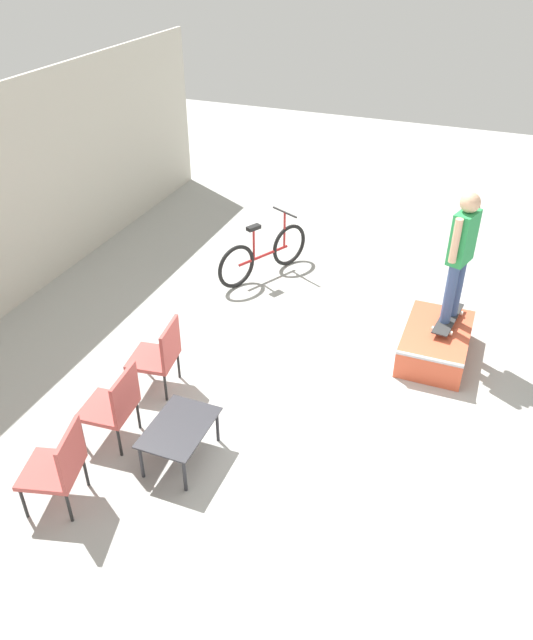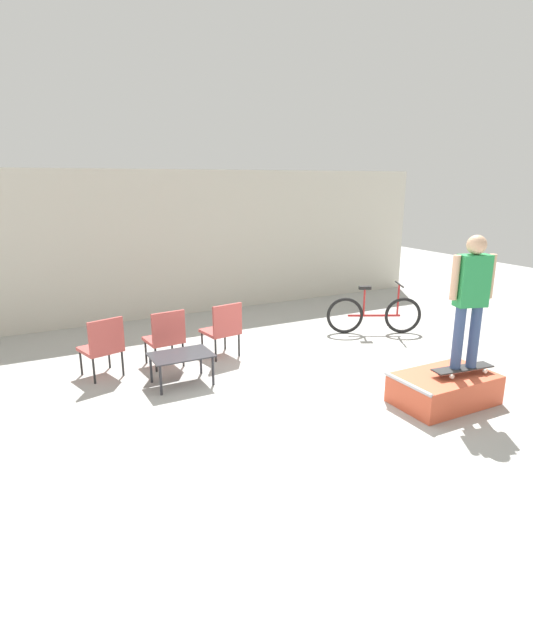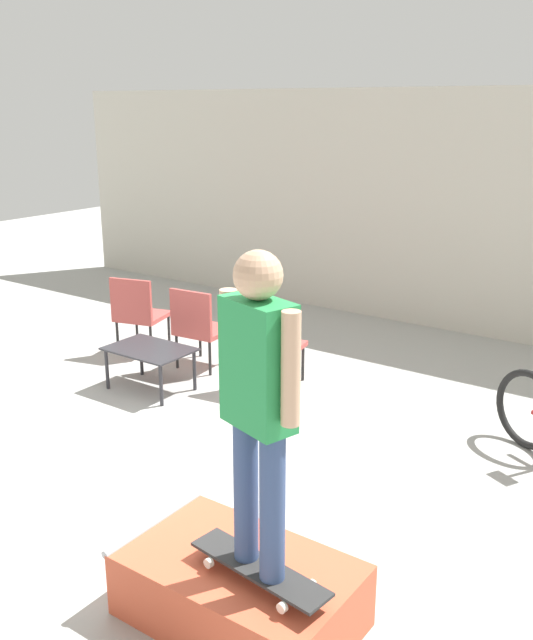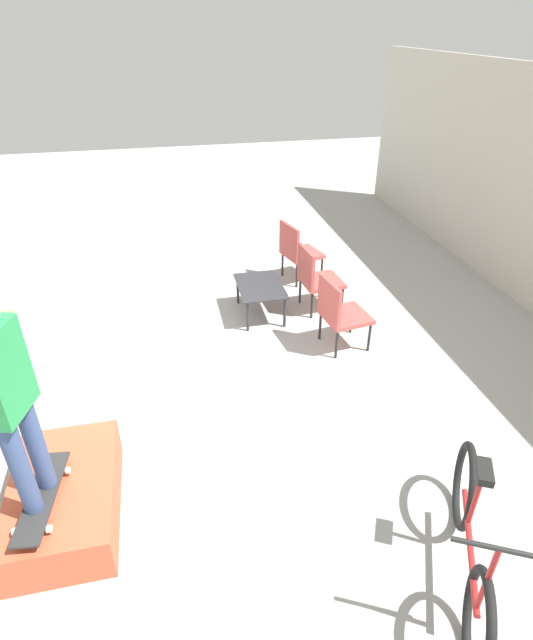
{
  "view_description": "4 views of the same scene",
  "coord_description": "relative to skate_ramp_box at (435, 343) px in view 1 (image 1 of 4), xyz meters",
  "views": [
    {
      "loc": [
        -5.33,
        -1.35,
        4.83
      ],
      "look_at": [
        0.15,
        0.81,
        0.95
      ],
      "focal_mm": 35.0,
      "sensor_mm": 36.0,
      "label": 1
    },
    {
      "loc": [
        -3.3,
        -5.19,
        2.8
      ],
      "look_at": [
        -0.1,
        0.9,
        0.86
      ],
      "focal_mm": 28.0,
      "sensor_mm": 36.0,
      "label": 2
    },
    {
      "loc": [
        3.58,
        -3.65,
        2.8
      ],
      "look_at": [
        0.1,
        1.26,
        0.97
      ],
      "focal_mm": 40.0,
      "sensor_mm": 36.0,
      "label": 3
    },
    {
      "loc": [
        4.45,
        0.01,
        3.48
      ],
      "look_at": [
        0.21,
        0.95,
        0.83
      ],
      "focal_mm": 28.0,
      "sensor_mm": 36.0,
      "label": 4
    }
  ],
  "objects": [
    {
      "name": "ground_plane",
      "position": [
        -1.5,
        0.98,
        -0.19
      ],
      "size": [
        24.0,
        24.0,
        0.0
      ],
      "primitive_type": "plane",
      "color": "#A8A8A3"
    },
    {
      "name": "skate_ramp_box",
      "position": [
        0.0,
        0.0,
        0.0
      ],
      "size": [
        1.31,
        0.8,
        0.41
      ],
      "color": "#DB5638",
      "rests_on": "ground_plane"
    },
    {
      "name": "person_skater",
      "position": [
        0.2,
        -0.09,
        1.28
      ],
      "size": [
        0.55,
        0.3,
        1.68
      ],
      "rotation": [
        0.0,
        0.0,
        -0.29
      ],
      "color": "#384C7A",
      "rests_on": "skateboard_on_ramp"
    },
    {
      "name": "patio_chair_center",
      "position": [
        -2.79,
        2.94,
        0.31
      ],
      "size": [
        0.56,
        0.56,
        0.91
      ],
      "rotation": [
        0.0,
        0.0,
        3.23
      ],
      "color": "black",
      "rests_on": "ground_plane"
    },
    {
      "name": "patio_chair_right",
      "position": [
        -1.84,
        2.94,
        0.31
      ],
      "size": [
        0.59,
        0.59,
        0.91
      ],
      "rotation": [
        0.0,
        0.0,
        3.28
      ],
      "color": "black",
      "rests_on": "ground_plane"
    },
    {
      "name": "patio_chair_left",
      "position": [
        -3.72,
        2.94,
        0.31
      ],
      "size": [
        0.64,
        0.64,
        0.91
      ],
      "rotation": [
        0.0,
        0.0,
        3.4
      ],
      "color": "black",
      "rests_on": "ground_plane"
    },
    {
      "name": "skateboard_on_ramp",
      "position": [
        0.2,
        -0.09,
        0.28
      ],
      "size": [
        0.86,
        0.33,
        0.07
      ],
      "rotation": [
        0.0,
        0.0,
        -0.13
      ],
      "color": "#2D2D2D",
      "rests_on": "skate_ramp_box"
    },
    {
      "name": "bicycle",
      "position": [
        1.18,
        2.83,
        0.17
      ],
      "size": [
        1.61,
        0.87,
        0.96
      ],
      "rotation": [
        0.0,
        0.0,
        -0.47
      ],
      "color": "black",
      "rests_on": "ground_plane"
    },
    {
      "name": "coffee_table",
      "position": [
        -2.8,
        2.18,
        0.2
      ],
      "size": [
        0.85,
        0.59,
        0.44
      ],
      "color": "#2D2D33",
      "rests_on": "ground_plane"
    }
  ]
}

